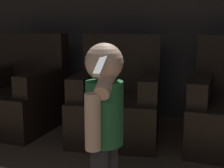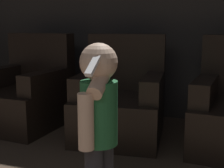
% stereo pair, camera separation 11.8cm
% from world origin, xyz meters
% --- Properties ---
extents(wall_back, '(8.40, 0.05, 2.60)m').
position_xyz_m(wall_back, '(0.00, 4.50, 1.30)').
color(wall_back, '#33302D').
rests_on(wall_back, ground_plane).
extents(armchair_left, '(0.84, 0.92, 0.96)m').
position_xyz_m(armchair_left, '(-1.20, 3.75, 0.32)').
color(armchair_left, black).
rests_on(armchair_left, ground_plane).
extents(armchair_middle, '(0.85, 0.92, 0.96)m').
position_xyz_m(armchair_middle, '(-0.15, 3.75, 0.32)').
color(armchair_middle, black).
rests_on(armchair_middle, ground_plane).
extents(person_toddler, '(0.21, 0.36, 0.95)m').
position_xyz_m(person_toddler, '(0.08, 2.55, 0.56)').
color(person_toddler, '#28282D').
rests_on(person_toddler, ground_plane).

